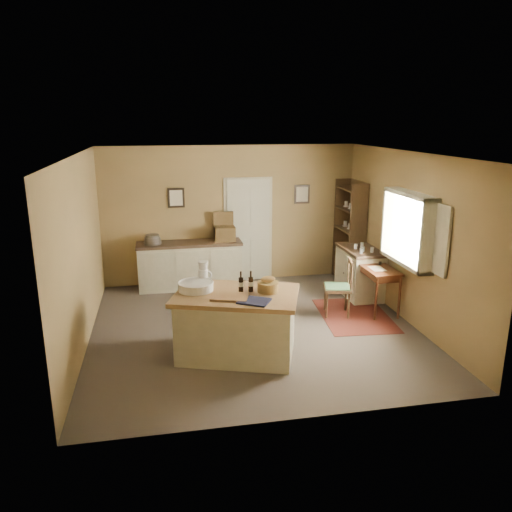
% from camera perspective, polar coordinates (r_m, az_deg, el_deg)
% --- Properties ---
extents(ground, '(5.00, 5.00, 0.00)m').
position_cam_1_polar(ground, '(7.93, -0.20, -8.26)').
color(ground, brown).
rests_on(ground, ground).
extents(wall_back, '(5.00, 0.10, 2.70)m').
position_cam_1_polar(wall_back, '(9.90, -2.93, 4.73)').
color(wall_back, olive).
rests_on(wall_back, ground).
extents(wall_front, '(5.00, 0.10, 2.70)m').
position_cam_1_polar(wall_front, '(5.17, 5.00, -5.47)').
color(wall_front, olive).
rests_on(wall_front, ground).
extents(wall_left, '(0.10, 5.00, 2.70)m').
position_cam_1_polar(wall_left, '(7.45, -19.45, 0.27)').
color(wall_left, olive).
rests_on(wall_left, ground).
extents(wall_right, '(0.10, 5.00, 2.70)m').
position_cam_1_polar(wall_right, '(8.31, 16.98, 1.99)').
color(wall_right, olive).
rests_on(wall_right, ground).
extents(ceiling, '(5.00, 5.00, 0.00)m').
position_cam_1_polar(ceiling, '(7.28, -0.22, 11.60)').
color(ceiling, silver).
rests_on(ceiling, wall_back).
extents(door, '(0.97, 0.06, 2.11)m').
position_cam_1_polar(door, '(9.98, -0.89, 3.11)').
color(door, '#BCBAA2').
rests_on(door, ground).
extents(framed_prints, '(2.82, 0.02, 0.38)m').
position_cam_1_polar(framed_prints, '(9.85, -1.78, 6.87)').
color(framed_prints, black).
rests_on(framed_prints, ground).
extents(window, '(0.25, 1.99, 1.12)m').
position_cam_1_polar(window, '(8.06, 17.26, 3.02)').
color(window, beige).
rests_on(window, ground).
extents(work_island, '(1.90, 1.54, 1.20)m').
position_cam_1_polar(work_island, '(6.92, -2.30, -7.59)').
color(work_island, beige).
rests_on(work_island, ground).
extents(sideboard, '(2.00, 0.57, 1.18)m').
position_cam_1_polar(sideboard, '(9.73, -7.50, -0.84)').
color(sideboard, beige).
rests_on(sideboard, ground).
extents(rug, '(1.23, 1.69, 0.01)m').
position_cam_1_polar(rug, '(8.58, 11.18, -6.65)').
color(rug, '#4D1812').
rests_on(rug, ground).
extents(writing_desk, '(0.49, 0.80, 0.82)m').
position_cam_1_polar(writing_desk, '(8.62, 13.94, -2.07)').
color(writing_desk, '#3C1C0F').
rests_on(writing_desk, ground).
extents(desk_chair, '(0.53, 0.53, 0.94)m').
position_cam_1_polar(desk_chair, '(8.40, 9.26, -3.64)').
color(desk_chair, '#332214').
rests_on(desk_chair, ground).
extents(right_cabinet, '(0.61, 1.09, 0.99)m').
position_cam_1_polar(right_cabinet, '(9.41, 11.76, -1.76)').
color(right_cabinet, beige).
rests_on(right_cabinet, ground).
extents(shelving_unit, '(0.34, 0.91, 2.02)m').
position_cam_1_polar(shelving_unit, '(10.10, 10.87, 2.70)').
color(shelving_unit, '#332214').
rests_on(shelving_unit, ground).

